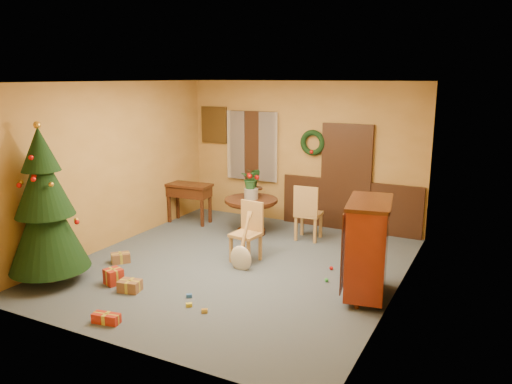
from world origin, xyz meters
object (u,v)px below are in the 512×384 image
Objects in this scene: chair_near at (248,229)px; writing_desk at (189,193)px; christmas_tree at (45,208)px; dining_table at (251,209)px; sideboard at (368,246)px.

writing_desk is at bearing 146.93° from chair_near.
writing_desk is (-2.11, 1.38, 0.09)m from chair_near.
christmas_tree is 2.49× the size of writing_desk.
chair_near is 1.03× the size of writing_desk.
chair_near is at bearing -64.32° from dining_table.
sideboard is at bearing 20.56° from christmas_tree.
sideboard reaches higher than dining_table.
dining_table is at bearing 146.90° from sideboard.
christmas_tree reaches higher than dining_table.
dining_table is at bearing -4.38° from writing_desk.
christmas_tree reaches higher than chair_near.
christmas_tree is at bearing -135.96° from chair_near.
chair_near is at bearing 44.04° from christmas_tree.
writing_desk is (-1.51, 0.12, 0.13)m from dining_table.
sideboard reaches higher than chair_near.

